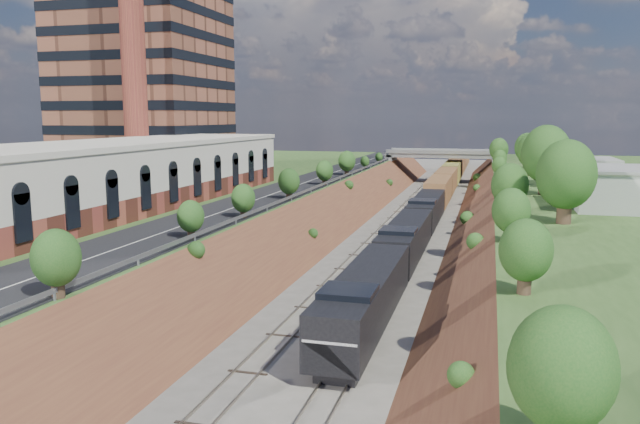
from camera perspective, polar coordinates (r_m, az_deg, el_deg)
platform_left at (r=91.32m, az=-13.24°, el=0.87°), size 44.00×180.00×5.00m
embankment_left at (r=83.55m, az=0.22°, el=-1.34°), size 10.00×180.00×10.00m
embankment_right at (r=80.78m, az=15.47°, el=-2.01°), size 10.00×180.00×10.00m
rail_left_track at (r=81.79m, az=5.91°, el=-1.54°), size 1.58×180.00×0.18m
rail_right_track at (r=81.13m, az=9.54°, el=-1.70°), size 1.58×180.00×0.18m
road at (r=84.10m, az=-2.75°, el=2.19°), size 8.00×180.00×0.10m
guardrail at (r=82.68m, az=-0.08°, el=2.44°), size 0.10×171.00×0.70m
commercial_building at (r=69.35m, az=-18.42°, el=3.24°), size 14.30×62.30×7.00m
highrise_tower at (r=107.96m, az=-16.04°, el=18.14°), size 22.00×22.00×53.90m
smokestack at (r=89.18m, az=-16.78°, el=15.06°), size 3.20×3.20×40.00m
overpass at (r=142.16m, az=11.09°, el=4.64°), size 24.50×8.30×7.40m
white_building_near at (r=73.04m, az=25.55°, el=1.90°), size 9.00×12.00×4.00m
white_building_far at (r=94.62m, az=22.93°, el=3.30°), size 8.00×10.00×3.60m
tree_right_large at (r=60.04m, az=21.59°, el=3.14°), size 5.25×5.25×7.61m
tree_left_crest at (r=45.87m, az=-13.87°, el=-0.99°), size 2.45×2.45×3.55m
freight_train at (r=116.87m, az=11.40°, el=2.72°), size 3.27×166.14×4.83m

